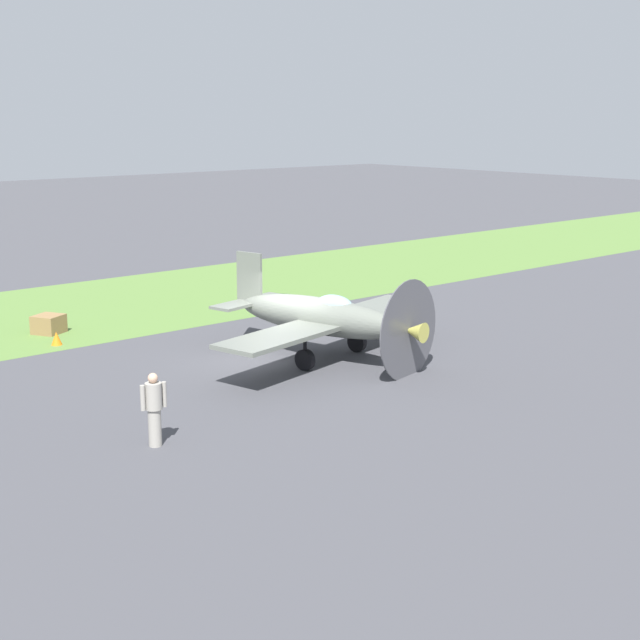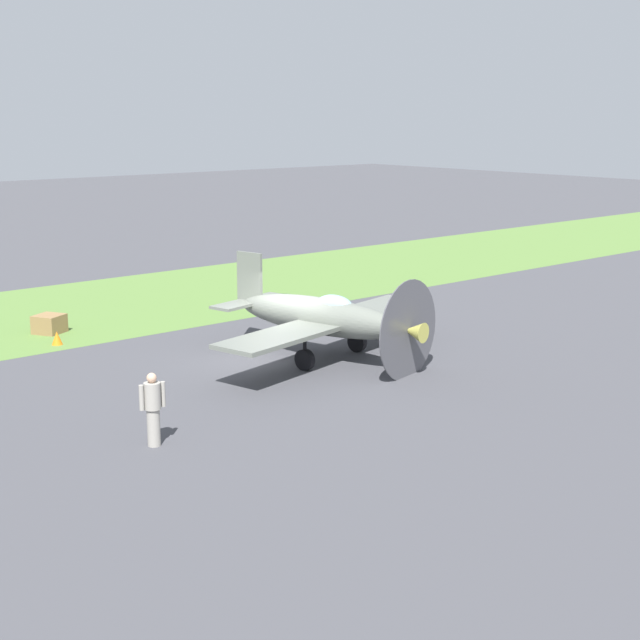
{
  "view_description": "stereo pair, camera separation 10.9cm",
  "coord_description": "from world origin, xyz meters",
  "px_view_note": "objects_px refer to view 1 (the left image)",
  "views": [
    {
      "loc": [
        16.91,
        22.02,
        7.45
      ],
      "look_at": [
        -1.02,
        1.02,
        1.22
      ],
      "focal_mm": 51.58,
      "sensor_mm": 36.0,
      "label": 1
    },
    {
      "loc": [
        16.83,
        22.09,
        7.45
      ],
      "look_at": [
        -1.02,
        1.02,
        1.22
      ],
      "focal_mm": 51.58,
      "sensor_mm": 36.0,
      "label": 2
    }
  ],
  "objects_px": {
    "fuel_drum": "(284,307)",
    "supply_crate": "(49,324)",
    "runway_marker_cone": "(57,338)",
    "ground_crew_chief": "(154,408)",
    "airplane_lead": "(324,317)"
  },
  "relations": [
    {
      "from": "runway_marker_cone",
      "to": "supply_crate",
      "type": "bearing_deg",
      "value": -106.69
    },
    {
      "from": "airplane_lead",
      "to": "runway_marker_cone",
      "type": "bearing_deg",
      "value": -64.08
    },
    {
      "from": "runway_marker_cone",
      "to": "airplane_lead",
      "type": "bearing_deg",
      "value": 128.21
    },
    {
      "from": "supply_crate",
      "to": "runway_marker_cone",
      "type": "distance_m",
      "value": 1.82
    },
    {
      "from": "airplane_lead",
      "to": "ground_crew_chief",
      "type": "bearing_deg",
      "value": 10.22
    },
    {
      "from": "ground_crew_chief",
      "to": "fuel_drum",
      "type": "bearing_deg",
      "value": -132.43
    },
    {
      "from": "airplane_lead",
      "to": "supply_crate",
      "type": "distance_m",
      "value": 10.16
    },
    {
      "from": "fuel_drum",
      "to": "supply_crate",
      "type": "height_order",
      "value": "fuel_drum"
    },
    {
      "from": "fuel_drum",
      "to": "runway_marker_cone",
      "type": "height_order",
      "value": "fuel_drum"
    },
    {
      "from": "supply_crate",
      "to": "airplane_lead",
      "type": "bearing_deg",
      "value": 119.77
    },
    {
      "from": "fuel_drum",
      "to": "supply_crate",
      "type": "relative_size",
      "value": 1.0
    },
    {
      "from": "fuel_drum",
      "to": "supply_crate",
      "type": "distance_m",
      "value": 8.38
    },
    {
      "from": "airplane_lead",
      "to": "fuel_drum",
      "type": "height_order",
      "value": "airplane_lead"
    },
    {
      "from": "supply_crate",
      "to": "runway_marker_cone",
      "type": "bearing_deg",
      "value": 73.31
    },
    {
      "from": "ground_crew_chief",
      "to": "runway_marker_cone",
      "type": "relative_size",
      "value": 3.93
    }
  ]
}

